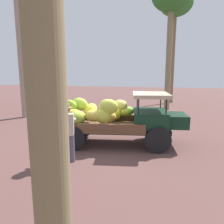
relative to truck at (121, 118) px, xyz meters
name	(u,v)px	position (x,y,z in m)	size (l,w,h in m)	color
ground_plane	(104,141)	(-0.67, 0.15, -0.97)	(60.00, 60.00, 0.00)	brown
truck	(121,118)	(0.00, 0.00, 0.00)	(4.61, 2.34, 1.87)	#112F1F
farmer	(67,129)	(-1.22, -1.94, 0.00)	(0.55, 0.51, 1.72)	#534E66
forest_tree_2	(176,4)	(2.16, 11.64, 6.88)	(2.69, 2.69, 9.05)	#7D6647
forest_tree_7	(171,0)	(1.73, 7.91, 6.12)	(2.52, 2.52, 8.37)	#827659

